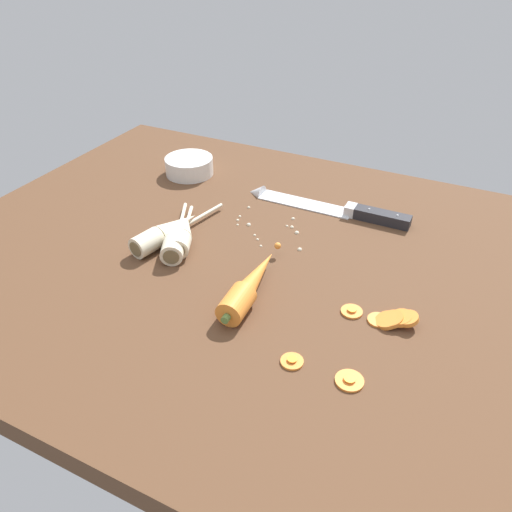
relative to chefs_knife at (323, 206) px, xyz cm
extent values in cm
cube|color=brown|center=(-3.88, -21.50, -2.65)|extent=(120.00, 90.00, 4.00)
cube|color=silver|center=(-4.21, 0.01, -0.40)|extent=(20.01, 4.45, 0.50)
cone|color=silver|center=(-15.41, 0.04, -0.40)|extent=(3.01, 3.97, 3.96)
cube|color=silver|center=(5.79, -0.02, 0.45)|extent=(2.01, 2.95, 2.20)
cube|color=#232328|center=(12.29, -0.03, 0.45)|extent=(11.01, 2.83, 2.20)
sphere|color=silver|center=(9.49, -0.03, 1.55)|extent=(0.50, 0.50, 0.50)
sphere|color=silver|center=(15.09, -0.04, 1.55)|extent=(0.50, 0.50, 0.50)
cylinder|color=orange|center=(-0.60, -36.92, 1.45)|extent=(4.50, 6.27, 4.20)
cone|color=orange|center=(-0.96, -29.65, 1.45)|extent=(4.71, 14.73, 3.99)
sphere|color=orange|center=(-1.45, -19.76, 1.45)|extent=(1.20, 1.20, 1.20)
cylinder|color=#5B7F3D|center=(-0.42, -40.55, 1.45)|extent=(1.25, 1.06, 1.20)
cylinder|color=beige|center=(-22.86, -29.01, 1.35)|extent=(5.03, 6.01, 4.00)
cone|color=beige|center=(-21.30, -21.85, 1.35)|extent=(5.72, 9.97, 3.80)
cylinder|color=beige|center=(-19.69, -14.52, 0.45)|extent=(2.85, 10.06, 0.70)
cylinder|color=brown|center=(-23.43, -31.58, 1.35)|extent=(2.80, 0.89, 2.80)
cylinder|color=beige|center=(-17.54, -28.68, 1.35)|extent=(5.67, 6.01, 4.00)
cone|color=beige|center=(-20.42, -22.78, 1.35)|extent=(7.11, 9.23, 3.80)
cylinder|color=beige|center=(-23.37, -16.73, 0.45)|extent=(4.62, 8.48, 0.70)
cylinder|color=brown|center=(-16.50, -30.81, 1.35)|extent=(2.65, 1.50, 2.80)
cylinder|color=beige|center=(-17.48, -26.87, 1.35)|extent=(5.28, 5.27, 4.00)
cone|color=beige|center=(-19.72, -21.81, 1.35)|extent=(6.35, 8.03, 3.80)
cylinder|color=beige|center=(-22.03, -16.61, 0.45)|extent=(3.75, 7.30, 0.70)
cylinder|color=brown|center=(-16.67, -28.70, 1.35)|extent=(2.68, 1.41, 2.80)
cylinder|color=orange|center=(19.23, -28.86, -0.30)|extent=(3.33, 3.33, 0.70)
cylinder|color=orange|center=(20.48, -28.83, -0.06)|extent=(3.76, 3.64, 2.26)
cylinder|color=orange|center=(21.13, -28.55, 0.19)|extent=(3.63, 3.51, 2.30)
cylinder|color=orange|center=(22.25, -28.00, 0.43)|extent=(3.63, 3.52, 2.06)
cylinder|color=orange|center=(23.22, -27.96, 0.68)|extent=(3.36, 3.26, 1.91)
cylinder|color=orange|center=(18.87, -42.14, -0.30)|extent=(3.83, 3.83, 0.70)
cylinder|color=#FF9E2B|center=(18.87, -42.14, -0.03)|extent=(1.61, 1.61, 0.16)
cylinder|color=orange|center=(10.80, -42.30, -0.30)|extent=(3.20, 3.20, 0.70)
cylinder|color=#FF9E2B|center=(10.80, -42.30, -0.03)|extent=(1.34, 1.34, 0.16)
cylinder|color=orange|center=(15.04, -28.74, -0.30)|extent=(3.35, 3.35, 0.70)
cylinder|color=#FF9E2B|center=(15.04, -28.74, -0.03)|extent=(1.41, 1.41, 0.16)
cylinder|color=white|center=(-33.61, 1.96, 1.35)|extent=(11.00, 11.00, 4.00)
cylinder|color=#BCBCB8|center=(-33.61, 1.96, 1.83)|extent=(8.80, 8.80, 2.80)
sphere|color=beige|center=(-12.75, -13.60, -0.40)|extent=(0.51, 0.51, 0.51)
sphere|color=beige|center=(-3.95, -9.77, -0.38)|extent=(0.55, 0.55, 0.55)
sphere|color=beige|center=(-6.94, -16.63, -0.39)|extent=(0.53, 0.53, 0.53)
sphere|color=beige|center=(-2.85, -9.73, -0.28)|extent=(0.74, 0.74, 0.74)
sphere|color=beige|center=(-13.93, -6.45, -0.32)|extent=(0.66, 0.66, 0.66)
sphere|color=beige|center=(-10.79, -12.64, -0.21)|extent=(0.87, 0.87, 0.87)
sphere|color=beige|center=(-13.58, -12.00, -0.36)|extent=(0.59, 0.59, 0.59)
sphere|color=beige|center=(1.42, -16.31, -0.22)|extent=(0.86, 0.86, 0.86)
sphere|color=beige|center=(-1.21, -11.22, -0.21)|extent=(0.89, 0.89, 0.89)
sphere|color=beige|center=(-5.42, -18.34, -0.39)|extent=(0.52, 0.52, 0.52)
sphere|color=beige|center=(-3.89, -6.67, -0.29)|extent=(0.72, 0.72, 0.72)
sphere|color=beige|center=(-13.89, -10.49, -0.38)|extent=(0.55, 0.55, 0.55)
sphere|color=beige|center=(-8.09, -15.52, -0.38)|extent=(0.55, 0.55, 0.55)
camera|label=1|loc=(27.46, -87.47, 50.29)|focal=35.15mm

